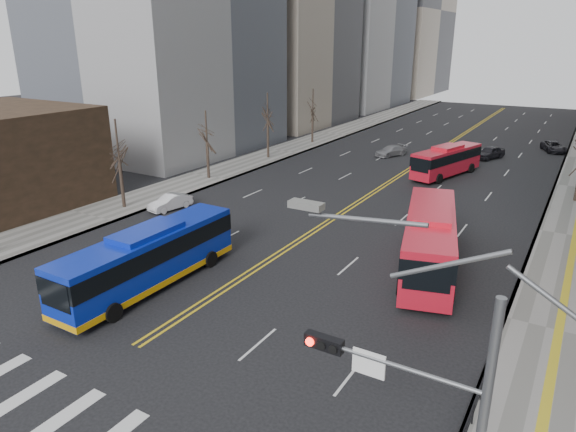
# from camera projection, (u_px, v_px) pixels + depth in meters

# --- Properties ---
(ground) EXTENTS (220.00, 220.00, 0.00)m
(ground) POSITION_uv_depth(u_px,v_px,m) (36.00, 411.00, 19.31)
(ground) COLOR black
(sidewalk_left) EXTENTS (5.00, 130.00, 0.15)m
(sidewalk_left) POSITION_uv_depth(u_px,v_px,m) (282.00, 151.00, 63.83)
(sidewalk_left) COLOR slate
(sidewalk_left) RESTS_ON ground
(crosswalk) EXTENTS (26.70, 4.00, 0.01)m
(crosswalk) POSITION_uv_depth(u_px,v_px,m) (36.00, 411.00, 19.31)
(crosswalk) COLOR silver
(crosswalk) RESTS_ON ground
(centerline) EXTENTS (0.55, 100.00, 0.01)m
(centerline) POSITION_uv_depth(u_px,v_px,m) (437.00, 152.00, 64.02)
(centerline) COLOR gold
(centerline) RESTS_ON ground
(signal_mast) EXTENTS (5.37, 0.37, 9.39)m
(signal_mast) POSITION_uv_depth(u_px,v_px,m) (423.00, 397.00, 12.70)
(signal_mast) COLOR gray
(signal_mast) RESTS_ON ground
(street_trees) EXTENTS (35.20, 47.20, 7.60)m
(street_trees) POSITION_uv_depth(u_px,v_px,m) (308.00, 132.00, 49.27)
(street_trees) COLOR black
(street_trees) RESTS_ON ground
(blue_bus) EXTENTS (2.78, 11.85, 3.45)m
(blue_bus) POSITION_uv_depth(u_px,v_px,m) (149.00, 257.00, 28.52)
(blue_bus) COLOR #0B25B3
(blue_bus) RESTS_ON ground
(red_bus_near) EXTENTS (5.72, 12.29, 3.78)m
(red_bus_near) POSITION_uv_depth(u_px,v_px,m) (430.00, 237.00, 30.55)
(red_bus_near) COLOR red
(red_bus_near) RESTS_ON ground
(red_bus_far) EXTENTS (4.88, 10.10, 3.16)m
(red_bus_far) POSITION_uv_depth(u_px,v_px,m) (447.00, 159.00, 51.96)
(red_bus_far) COLOR red
(red_bus_far) RESTS_ON ground
(car_white) EXTENTS (1.98, 3.92, 1.23)m
(car_white) POSITION_uv_depth(u_px,v_px,m) (170.00, 202.00, 42.02)
(car_white) COLOR white
(car_white) RESTS_ON ground
(car_dark_mid) EXTENTS (3.27, 4.64, 1.47)m
(car_dark_mid) POSITION_uv_depth(u_px,v_px,m) (490.00, 153.00, 59.95)
(car_dark_mid) COLOR black
(car_dark_mid) RESTS_ON ground
(car_silver) EXTENTS (3.37, 4.62, 1.24)m
(car_silver) POSITION_uv_depth(u_px,v_px,m) (391.00, 151.00, 61.43)
(car_silver) COLOR gray
(car_silver) RESTS_ON ground
(car_dark_far) EXTENTS (3.61, 4.98, 1.26)m
(car_dark_far) POSITION_uv_depth(u_px,v_px,m) (554.00, 147.00, 63.76)
(car_dark_far) COLOR black
(car_dark_far) RESTS_ON ground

